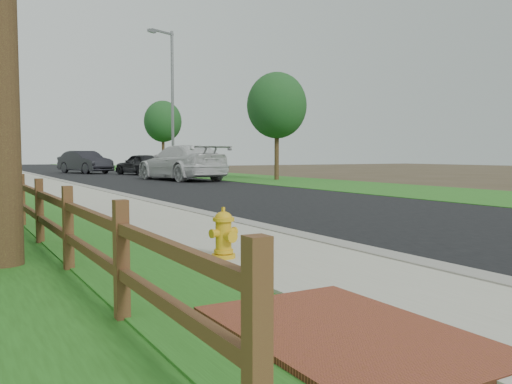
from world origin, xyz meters
TOP-DOWN VIEW (x-y plane):
  - ground at (0.00, 0.00)m, footprint 120.00×120.00m
  - road at (4.60, 35.00)m, footprint 8.00×90.00m
  - curb at (0.40, 35.00)m, footprint 0.40×90.00m
  - wet_gutter at (0.75, 35.00)m, footprint 0.50×90.00m
  - sidewalk at (-0.90, 35.00)m, footprint 2.20×90.00m
  - verge_far at (11.50, 35.00)m, footprint 6.00×90.00m
  - brick_patch at (-2.20, -1.00)m, footprint 1.60×2.40m
  - ranch_fence at (-3.60, 6.40)m, footprint 0.12×16.92m
  - fire_hydrant at (-1.70, 2.20)m, footprint 0.45×0.37m
  - white_suv at (6.77, 24.65)m, footprint 3.61×7.14m
  - dark_car_mid at (7.20, 33.55)m, footprint 2.91×4.82m
  - dark_car_far at (4.47, 38.80)m, footprint 3.45×5.60m
  - streetlight at (8.93, 31.92)m, footprint 2.19×1.14m
  - tree_near_right at (11.56, 22.08)m, footprint 3.42×3.42m
  - tree_far_right at (13.00, 44.64)m, footprint 3.55×3.55m

SIDE VIEW (x-z plane):
  - ground at x=0.00m, z-range 0.00..0.00m
  - road at x=4.60m, z-range 0.00..0.02m
  - verge_far at x=11.50m, z-range 0.00..0.04m
  - wet_gutter at x=0.75m, z-range 0.02..0.02m
  - sidewalk at x=-0.90m, z-range 0.00..0.10m
  - brick_patch at x=-2.20m, z-range 0.00..0.11m
  - curb at x=0.40m, z-range 0.00..0.12m
  - fire_hydrant at x=-1.70m, z-range 0.07..0.76m
  - ranch_fence at x=-3.60m, z-range 0.07..1.17m
  - dark_car_mid at x=7.20m, z-range 0.02..1.56m
  - dark_car_far at x=4.47m, z-range 0.02..1.76m
  - white_suv at x=6.77m, z-range 0.02..2.01m
  - tree_near_right at x=11.56m, z-range 1.18..7.34m
  - tree_far_right at x=13.00m, z-range 1.30..7.84m
  - streetlight at x=8.93m, z-range 0.67..10.75m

